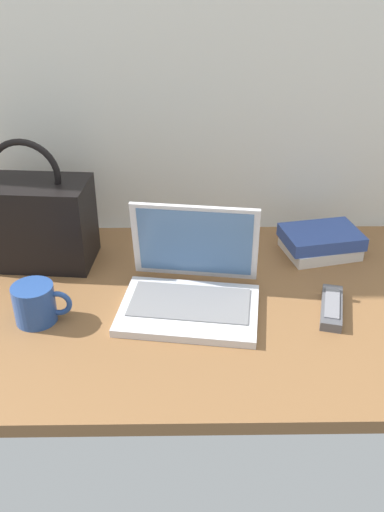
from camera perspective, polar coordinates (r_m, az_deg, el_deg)
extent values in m
cube|color=brown|center=(1.29, 0.35, -5.20)|extent=(1.60, 0.76, 0.03)
cube|color=silver|center=(1.23, -0.33, -5.66)|extent=(0.34, 0.26, 0.02)
cube|color=slate|center=(1.24, -0.24, -4.86)|extent=(0.29, 0.18, 0.00)
cube|color=silver|center=(1.28, 0.42, 1.50)|extent=(0.30, 0.08, 0.20)
cube|color=#4C72A5|center=(1.28, 0.38, 1.41)|extent=(0.27, 0.07, 0.17)
cylinder|color=#26478C|center=(1.24, -16.20, -4.81)|extent=(0.09, 0.09, 0.09)
torus|color=#26478C|center=(1.23, -13.87, -4.84)|extent=(0.06, 0.01, 0.06)
cylinder|color=brown|center=(1.22, -16.45, -3.33)|extent=(0.08, 0.08, 0.00)
cube|color=#4C4C51|center=(1.28, 14.44, -5.25)|extent=(0.08, 0.17, 0.02)
cube|color=slate|center=(1.27, 14.51, -4.79)|extent=(0.06, 0.12, 0.00)
cube|color=black|center=(1.48, -0.23, 1.03)|extent=(0.11, 0.16, 0.02)
cube|color=slate|center=(1.48, -0.23, 1.46)|extent=(0.08, 0.12, 0.00)
cube|color=black|center=(1.45, -16.40, 3.37)|extent=(0.31, 0.19, 0.22)
torus|color=black|center=(1.40, -17.16, 8.14)|extent=(0.18, 0.03, 0.18)
cube|color=silver|center=(1.51, 13.26, 0.87)|extent=(0.21, 0.18, 0.03)
cube|color=#334C99|center=(1.49, 13.40, 1.97)|extent=(0.22, 0.18, 0.03)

